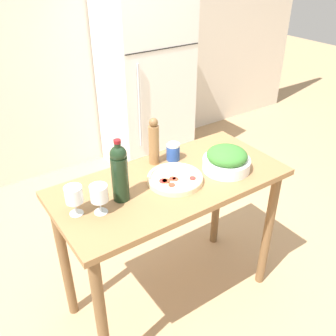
{
  "coord_description": "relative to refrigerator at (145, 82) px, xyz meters",
  "views": [
    {
      "loc": [
        -0.96,
        -1.37,
        1.99
      ],
      "look_at": [
        0.0,
        0.03,
        0.96
      ],
      "focal_mm": 40.0,
      "sensor_mm": 36.0,
      "label": 1
    }
  ],
  "objects": [
    {
      "name": "wine_glass_near",
      "position": [
        -1.25,
        -1.65,
        0.15
      ],
      "size": [
        0.08,
        0.08,
        0.15
      ],
      "color": "silver",
      "rests_on": "prep_counter"
    },
    {
      "name": "refrigerator",
      "position": [
        0.0,
        0.0,
        0.0
      ],
      "size": [
        0.75,
        0.64,
        1.69
      ],
      "color": "white",
      "rests_on": "ground_plane"
    },
    {
      "name": "salt_canister",
      "position": [
        -0.69,
        -1.43,
        0.1
      ],
      "size": [
        0.08,
        0.08,
        0.1
      ],
      "color": "#284CA3",
      "rests_on": "prep_counter"
    },
    {
      "name": "homemade_pizza",
      "position": [
        -0.81,
        -1.63,
        0.07
      ],
      "size": [
        0.3,
        0.3,
        0.04
      ],
      "color": "beige",
      "rests_on": "prep_counter"
    },
    {
      "name": "wall_back",
      "position": [
        -0.82,
        0.36,
        0.46
      ],
      "size": [
        6.4,
        0.08,
        2.6
      ],
      "color": "silver",
      "rests_on": "ground_plane"
    },
    {
      "name": "prep_counter",
      "position": [
        -0.82,
        -1.61,
        -0.1
      ],
      "size": [
        1.27,
        0.6,
        0.9
      ],
      "color": "olive",
      "rests_on": "ground_plane"
    },
    {
      "name": "pepper_mill",
      "position": [
        -0.8,
        -1.4,
        0.19
      ],
      "size": [
        0.06,
        0.06,
        0.28
      ],
      "color": "olive",
      "rests_on": "prep_counter"
    },
    {
      "name": "ground_plane",
      "position": [
        -0.82,
        -1.61,
        -0.85
      ],
      "size": [
        14.0,
        14.0,
        0.0
      ],
      "primitive_type": "plane",
      "color": "tan"
    },
    {
      "name": "salad_bowl",
      "position": [
        -0.51,
        -1.69,
        0.11
      ],
      "size": [
        0.26,
        0.26,
        0.14
      ],
      "color": "white",
      "rests_on": "prep_counter"
    },
    {
      "name": "wine_bottle",
      "position": [
        -1.12,
        -1.6,
        0.21
      ],
      "size": [
        0.08,
        0.08,
        0.33
      ],
      "color": "black",
      "rests_on": "prep_counter"
    },
    {
      "name": "wine_glass_far",
      "position": [
        -1.35,
        -1.6,
        0.16
      ],
      "size": [
        0.08,
        0.08,
        0.15
      ],
      "color": "silver",
      "rests_on": "prep_counter"
    }
  ]
}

